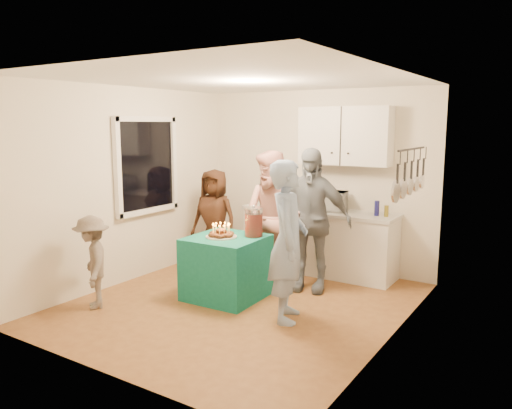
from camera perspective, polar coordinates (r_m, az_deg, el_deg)
The scene contains 19 objects.
floor at distance 6.04m, azimuth -1.83°, elevation -11.29°, with size 4.00×4.00×0.00m, color brown.
ceiling at distance 5.68m, azimuth -1.96°, elevation 14.11°, with size 4.00×4.00×0.00m, color white.
back_wall at distance 7.44m, azimuth 6.88°, elevation 2.85°, with size 3.60×3.60×0.00m, color silver.
left_wall at distance 6.89m, azimuth -14.33°, elevation 2.13°, with size 4.00×4.00×0.00m, color silver.
right_wall at distance 4.94m, azimuth 15.59°, elevation -0.62°, with size 4.00×4.00×0.00m, color silver.
window_night at distance 7.05m, azimuth -12.46°, elevation 4.39°, with size 0.04×1.00×1.20m, color black.
counter at distance 7.24m, azimuth 7.14°, elevation -4.33°, with size 2.20×0.58×0.86m, color white.
countertop at distance 7.14m, azimuth 7.21°, elevation -0.78°, with size 2.24×0.62×0.05m, color beige.
upper_cabinet at distance 7.05m, azimuth 10.13°, elevation 7.72°, with size 1.30×0.30×0.80m, color white.
pot_rack at distance 5.59m, azimuth 17.07°, elevation 3.52°, with size 0.12×1.00×0.60m, color black.
microwave at distance 7.06m, azimuth 8.26°, elevation 0.41°, with size 0.49×0.34×0.27m, color white.
party_table at distance 6.16m, azimuth -3.40°, elevation -7.17°, with size 0.85×0.85×0.76m, color #106B5A.
donut_cake at distance 6.03m, azimuth -4.00°, elevation -2.92°, with size 0.38×0.38×0.18m, color #381C0C, non-canonical shape.
punch_jar at distance 6.05m, azimuth -0.27°, elevation -2.08°, with size 0.22×0.22×0.34m, color #B3220E.
man_birthday at distance 5.36m, azimuth 3.69°, elevation -4.20°, with size 0.64×0.42×1.74m, color #859DC2.
woman_back_left at distance 7.40m, azimuth -4.77°, elevation -1.61°, with size 0.72×0.47×1.46m, color #502B17.
woman_back_center at distance 6.47m, azimuth 1.90°, elevation -1.73°, with size 0.87×0.67×1.78m, color #CA6E69.
woman_back_right at distance 6.35m, azimuth 6.13°, elevation -1.75°, with size 1.07×0.45×1.82m, color black.
child_near_left at distance 6.07m, azimuth -18.19°, elevation -6.28°, with size 0.70×0.40×1.08m, color #5A4F48.
Camera 1 is at (3.21, -4.66, 2.11)m, focal length 35.00 mm.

